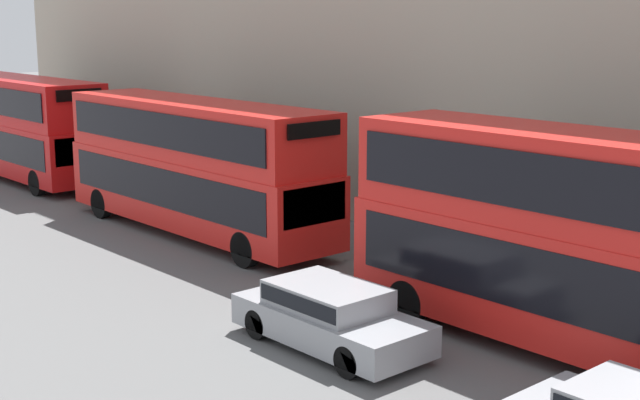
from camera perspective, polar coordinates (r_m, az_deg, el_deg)
name	(u,v)px	position (r m, az deg, el deg)	size (l,w,h in m)	color
bus_leading	(581,236)	(18.20, 16.39, -2.21)	(2.59, 10.22, 4.48)	red
bus_second_in_queue	(195,161)	(27.71, -8.01, 2.46)	(2.59, 11.26, 4.16)	red
bus_third_in_queue	(18,123)	(39.28, -18.77, 4.70)	(2.59, 11.39, 4.21)	red
car_hatchback	(330,314)	(18.40, 0.62, -7.32)	(1.84, 4.38, 1.32)	gray
pedestrian	(310,208)	(28.26, -0.65, -0.50)	(0.36, 0.36, 1.58)	#334C6B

